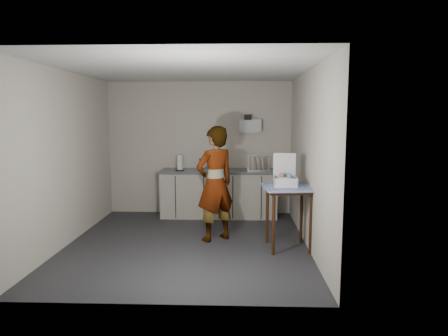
{
  "coord_description": "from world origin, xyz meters",
  "views": [
    {
      "loc": [
        0.77,
        -5.86,
        1.92
      ],
      "look_at": [
        0.54,
        0.45,
        1.11
      ],
      "focal_mm": 32.0,
      "sensor_mm": 36.0,
      "label": 1
    }
  ],
  "objects_px": {
    "side_table": "(289,194)",
    "soap_bottle": "(216,161)",
    "kitchen_counter": "(219,195)",
    "soda_can": "(214,167)",
    "dark_bottle": "(201,164)",
    "standing_man": "(215,184)",
    "bakery_box": "(285,179)",
    "paper_towel": "(180,163)",
    "dish_rack": "(258,167)"
  },
  "relations": [
    {
      "from": "kitchen_counter",
      "to": "dark_bottle",
      "type": "distance_m",
      "value": 0.69
    },
    {
      "from": "soda_can",
      "to": "dark_bottle",
      "type": "bearing_deg",
      "value": 167.27
    },
    {
      "from": "standing_man",
      "to": "soap_bottle",
      "type": "distance_m",
      "value": 1.5
    },
    {
      "from": "standing_man",
      "to": "soda_can",
      "type": "height_order",
      "value": "standing_man"
    },
    {
      "from": "paper_towel",
      "to": "dark_bottle",
      "type": "bearing_deg",
      "value": 17.13
    },
    {
      "from": "side_table",
      "to": "soap_bottle",
      "type": "height_order",
      "value": "soap_bottle"
    },
    {
      "from": "soap_bottle",
      "to": "soda_can",
      "type": "distance_m",
      "value": 0.11
    },
    {
      "from": "kitchen_counter",
      "to": "paper_towel",
      "type": "xyz_separation_m",
      "value": [
        -0.74,
        -0.09,
        0.63
      ]
    },
    {
      "from": "soda_can",
      "to": "paper_towel",
      "type": "height_order",
      "value": "paper_towel"
    },
    {
      "from": "paper_towel",
      "to": "dish_rack",
      "type": "bearing_deg",
      "value": 2.41
    },
    {
      "from": "standing_man",
      "to": "soap_bottle",
      "type": "xyz_separation_m",
      "value": [
        -0.06,
        1.49,
        0.18
      ]
    },
    {
      "from": "dish_rack",
      "to": "side_table",
      "type": "bearing_deg",
      "value": -79.13
    },
    {
      "from": "kitchen_counter",
      "to": "soda_can",
      "type": "height_order",
      "value": "soda_can"
    },
    {
      "from": "soap_bottle",
      "to": "dark_bottle",
      "type": "distance_m",
      "value": 0.3
    },
    {
      "from": "soda_can",
      "to": "side_table",
      "type": "bearing_deg",
      "value": -57.14
    },
    {
      "from": "standing_man",
      "to": "bakery_box",
      "type": "height_order",
      "value": "standing_man"
    },
    {
      "from": "standing_man",
      "to": "soap_bottle",
      "type": "height_order",
      "value": "standing_man"
    },
    {
      "from": "side_table",
      "to": "dark_bottle",
      "type": "relative_size",
      "value": 4.27
    },
    {
      "from": "kitchen_counter",
      "to": "standing_man",
      "type": "xyz_separation_m",
      "value": [
        0.01,
        -1.5,
        0.46
      ]
    },
    {
      "from": "side_table",
      "to": "soap_bottle",
      "type": "relative_size",
      "value": 2.83
    },
    {
      "from": "soda_can",
      "to": "bakery_box",
      "type": "relative_size",
      "value": 0.25
    },
    {
      "from": "side_table",
      "to": "dark_bottle",
      "type": "distance_m",
      "value": 2.39
    },
    {
      "from": "side_table",
      "to": "standing_man",
      "type": "height_order",
      "value": "standing_man"
    },
    {
      "from": "kitchen_counter",
      "to": "dish_rack",
      "type": "distance_m",
      "value": 0.93
    },
    {
      "from": "dark_bottle",
      "to": "paper_towel",
      "type": "height_order",
      "value": "paper_towel"
    },
    {
      "from": "paper_towel",
      "to": "dish_rack",
      "type": "relative_size",
      "value": 0.71
    },
    {
      "from": "kitchen_counter",
      "to": "bakery_box",
      "type": "bearing_deg",
      "value": -60.22
    },
    {
      "from": "side_table",
      "to": "standing_man",
      "type": "relative_size",
      "value": 0.52
    },
    {
      "from": "dark_bottle",
      "to": "bakery_box",
      "type": "relative_size",
      "value": 0.47
    },
    {
      "from": "standing_man",
      "to": "bakery_box",
      "type": "bearing_deg",
      "value": 125.97
    },
    {
      "from": "dark_bottle",
      "to": "bakery_box",
      "type": "bearing_deg",
      "value": -53.07
    },
    {
      "from": "dark_bottle",
      "to": "side_table",
      "type": "bearing_deg",
      "value": -52.58
    },
    {
      "from": "soda_can",
      "to": "paper_towel",
      "type": "bearing_deg",
      "value": -174.69
    },
    {
      "from": "kitchen_counter",
      "to": "standing_man",
      "type": "height_order",
      "value": "standing_man"
    },
    {
      "from": "kitchen_counter",
      "to": "soap_bottle",
      "type": "bearing_deg",
      "value": -175.32
    },
    {
      "from": "side_table",
      "to": "soda_can",
      "type": "height_order",
      "value": "soda_can"
    },
    {
      "from": "kitchen_counter",
      "to": "soda_can",
      "type": "relative_size",
      "value": 19.38
    },
    {
      "from": "standing_man",
      "to": "soda_can",
      "type": "relative_size",
      "value": 15.41
    },
    {
      "from": "soda_can",
      "to": "dark_bottle",
      "type": "height_order",
      "value": "dark_bottle"
    },
    {
      "from": "kitchen_counter",
      "to": "paper_towel",
      "type": "bearing_deg",
      "value": -172.72
    },
    {
      "from": "kitchen_counter",
      "to": "side_table",
      "type": "relative_size",
      "value": 2.42
    },
    {
      "from": "dish_rack",
      "to": "soda_can",
      "type": "bearing_deg",
      "value": -179.88
    },
    {
      "from": "kitchen_counter",
      "to": "dark_bottle",
      "type": "relative_size",
      "value": 10.34
    },
    {
      "from": "dish_rack",
      "to": "bakery_box",
      "type": "height_order",
      "value": "bakery_box"
    },
    {
      "from": "standing_man",
      "to": "soda_can",
      "type": "xyz_separation_m",
      "value": [
        -0.1,
        1.46,
        0.08
      ]
    },
    {
      "from": "dish_rack",
      "to": "standing_man",
      "type": "bearing_deg",
      "value": -116.64
    },
    {
      "from": "dark_bottle",
      "to": "paper_towel",
      "type": "distance_m",
      "value": 0.41
    },
    {
      "from": "kitchen_counter",
      "to": "bakery_box",
      "type": "height_order",
      "value": "bakery_box"
    },
    {
      "from": "kitchen_counter",
      "to": "dish_rack",
      "type": "xyz_separation_m",
      "value": [
        0.75,
        -0.03,
        0.55
      ]
    },
    {
      "from": "side_table",
      "to": "paper_towel",
      "type": "bearing_deg",
      "value": 130.49
    }
  ]
}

